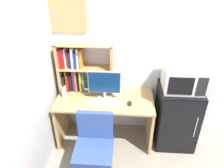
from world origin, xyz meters
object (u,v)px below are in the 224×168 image
object	(u,v)px
keyboard	(105,103)
mini_fridge	(176,116)
wall_corkboard	(63,13)
monitor	(104,85)
water_bottle	(64,91)
microwave	(183,78)
computer_mouse	(130,103)
desk_chair	(95,153)
hutch_bookshelf	(78,68)

from	to	relation	value
keyboard	mini_fridge	world-z (taller)	mini_fridge
mini_fridge	wall_corkboard	size ratio (longest dim) A/B	1.56
monitor	water_bottle	world-z (taller)	monitor
keyboard	microwave	distance (m)	1.04
monitor	water_bottle	distance (m)	0.56
monitor	computer_mouse	world-z (taller)	monitor
monitor	desk_chair	size ratio (longest dim) A/B	0.49
water_bottle	wall_corkboard	xyz separation A→B (m)	(0.02, 0.30, 0.96)
computer_mouse	mini_fridge	world-z (taller)	mini_fridge
monitor	mini_fridge	distance (m)	1.11
hutch_bookshelf	keyboard	bearing A→B (deg)	-39.62
mini_fridge	desk_chair	world-z (taller)	mini_fridge
hutch_bookshelf	monitor	size ratio (longest dim) A/B	1.73
computer_mouse	wall_corkboard	xyz separation A→B (m)	(-0.86, 0.41, 1.04)
hutch_bookshelf	desk_chair	bearing A→B (deg)	-69.48
computer_mouse	water_bottle	xyz separation A→B (m)	(-0.88, 0.11, 0.07)
computer_mouse	mini_fridge	distance (m)	0.73
hutch_bookshelf	keyboard	size ratio (longest dim) A/B	1.62
monitor	mini_fridge	xyz separation A→B (m)	(0.99, 0.03, -0.49)
keyboard	water_bottle	world-z (taller)	water_bottle
monitor	keyboard	xyz separation A→B (m)	(0.01, -0.12, -0.21)
microwave	wall_corkboard	bearing A→B (deg)	170.01
keyboard	water_bottle	size ratio (longest dim) A/B	2.37
mini_fridge	wall_corkboard	distance (m)	2.04
mini_fridge	computer_mouse	bearing A→B (deg)	-167.84
hutch_bookshelf	mini_fridge	bearing A→B (deg)	-7.31
microwave	desk_chair	size ratio (longest dim) A/B	0.56
hutch_bookshelf	microwave	size ratio (longest dim) A/B	1.51
computer_mouse	hutch_bookshelf	bearing A→B (deg)	156.03
water_bottle	mini_fridge	bearing A→B (deg)	1.11
hutch_bookshelf	mini_fridge	size ratio (longest dim) A/B	0.82
water_bottle	mini_fridge	xyz separation A→B (m)	(1.54, 0.03, -0.36)
hutch_bookshelf	water_bottle	distance (m)	0.37
hutch_bookshelf	wall_corkboard	size ratio (longest dim) A/B	1.28
microwave	water_bottle	bearing A→B (deg)	-178.78
hutch_bookshelf	mini_fridge	world-z (taller)	hutch_bookshelf
monitor	hutch_bookshelf	bearing A→B (deg)	151.34
computer_mouse	microwave	bearing A→B (deg)	12.41
hutch_bookshelf	desk_chair	xyz separation A→B (m)	(0.32, -0.86, -0.67)
microwave	monitor	bearing A→B (deg)	-177.95
water_bottle	microwave	world-z (taller)	microwave
monitor	microwave	size ratio (longest dim) A/B	0.87
computer_mouse	microwave	world-z (taller)	microwave
hutch_bookshelf	computer_mouse	world-z (taller)	hutch_bookshelf
hutch_bookshelf	water_bottle	world-z (taller)	hutch_bookshelf
keyboard	desk_chair	size ratio (longest dim) A/B	0.52
water_bottle	hutch_bookshelf	bearing A→B (deg)	51.15
monitor	microwave	xyz separation A→B (m)	(0.99, 0.04, 0.11)
water_bottle	wall_corkboard	distance (m)	1.01
hutch_bookshelf	wall_corkboard	bearing A→B (deg)	147.07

